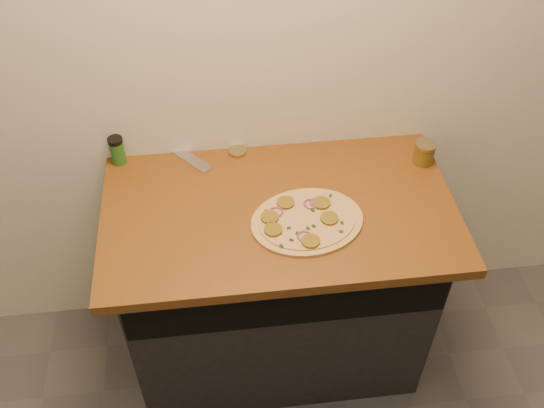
{
  "coord_description": "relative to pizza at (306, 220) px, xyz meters",
  "views": [
    {
      "loc": [
        -0.2,
        -0.02,
        2.35
      ],
      "look_at": [
        -0.03,
        1.39,
        0.95
      ],
      "focal_mm": 40.0,
      "sensor_mm": 36.0,
      "label": 1
    }
  ],
  "objects": [
    {
      "name": "spice_shaker",
      "position": [
        -0.63,
        0.38,
        0.05
      ],
      "size": [
        0.05,
        0.05,
        0.11
      ],
      "color": "#235D1D",
      "rests_on": "countertop"
    },
    {
      "name": "salsa_jar",
      "position": [
        0.47,
        0.25,
        0.03
      ],
      "size": [
        0.08,
        0.08,
        0.08
      ],
      "color": "#9E2E0F",
      "rests_on": "countertop"
    },
    {
      "name": "pizza",
      "position": [
        0.0,
        0.0,
        0.0
      ],
      "size": [
        0.43,
        0.43,
        0.03
      ],
      "color": "tan",
      "rests_on": "countertop"
    },
    {
      "name": "cabinet",
      "position": [
        -0.08,
        0.11,
        -0.48
      ],
      "size": [
        1.1,
        0.6,
        0.86
      ],
      "primitive_type": "cube",
      "color": "black",
      "rests_on": "ground"
    },
    {
      "name": "chefs_knife",
      "position": [
        -0.44,
        0.45,
        -0.0
      ],
      "size": [
        0.25,
        0.28,
        0.02
      ],
      "color": "#B7BAC1",
      "rests_on": "countertop"
    },
    {
      "name": "flour_spill",
      "position": [
        0.08,
        -0.04,
        -0.01
      ],
      "size": [
        0.22,
        0.22,
        0.0
      ],
      "primitive_type": "cylinder",
      "rotation": [
        0.0,
        0.0,
        -0.38
      ],
      "color": "white",
      "rests_on": "countertop"
    },
    {
      "name": "mason_jar_lid",
      "position": [
        -0.2,
        0.38,
        -0.0
      ],
      "size": [
        0.08,
        0.08,
        0.01
      ],
      "primitive_type": "cylinder",
      "rotation": [
        0.0,
        0.0,
        -0.19
      ],
      "color": "tan",
      "rests_on": "countertop"
    },
    {
      "name": "countertop",
      "position": [
        -0.08,
        0.08,
        -0.03
      ],
      "size": [
        1.2,
        0.7,
        0.04
      ],
      "primitive_type": "cube",
      "color": "brown",
      "rests_on": "cabinet"
    }
  ]
}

